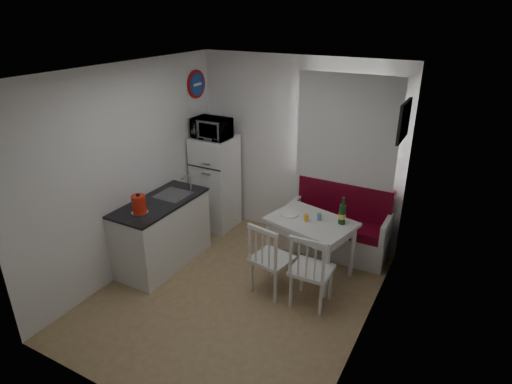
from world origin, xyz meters
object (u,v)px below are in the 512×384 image
chair_left (268,253)px  wine_bottle (343,211)px  kettle (139,204)px  bench (338,231)px  fridge (216,182)px  kitchen_counter (163,232)px  microwave (212,128)px  dining_table (311,227)px  chair_right (309,264)px

chair_left → wine_bottle: 1.04m
wine_bottle → kettle: bearing=-150.2°
wine_bottle → bench: bearing=109.3°
bench → fridge: 1.97m
chair_left → wine_bottle: (0.60, 0.77, 0.36)m
wine_bottle → kitchen_counter: bearing=-159.8°
microwave → dining_table: bearing=-15.9°
bench → fridge: (-1.93, -0.11, 0.39)m
dining_table → kettle: (-1.74, -1.10, 0.36)m
wine_bottle → chair_left: bearing=-128.1°
dining_table → chair_left: bearing=-97.1°
kitchen_counter → wine_bottle: size_ratio=3.83×
microwave → wine_bottle: bearing=-10.8°
chair_left → chair_right: (0.50, -0.00, 0.01)m
bench → microwave: bearing=-175.2°
fridge → wine_bottle: bearing=-12.1°
chair_right → bench: bearing=93.0°
kitchen_counter → chair_right: (2.04, 0.02, 0.12)m
chair_right → fridge: bearing=147.7°
kettle → bench: bearing=43.0°
kettle → microwave: bearing=91.1°
chair_right → microwave: microwave is taller
dining_table → microwave: 2.05m
microwave → kettle: microwave is taller
chair_right → fridge: size_ratio=0.35×
chair_left → microwave: bearing=153.0°
fridge → kettle: fridge is taller
wine_bottle → microwave: bearing=169.2°
chair_right → wine_bottle: 0.85m
microwave → wine_bottle: size_ratio=1.52×
kitchen_counter → dining_table: (1.79, 0.69, 0.21)m
bench → chair_right: bench is taller
chair_left → microwave: 2.17m
kettle → wine_bottle: size_ratio=0.77×
bench → chair_right: size_ratio=2.74×
chair_left → chair_right: size_ratio=1.00×
bench → microwave: 2.30m
bench → kettle: size_ratio=5.18×
kitchen_counter → chair_right: 2.05m
wine_bottle → fridge: bearing=167.9°
chair_right → dining_table: bearing=109.4°
kettle → wine_bottle: 2.41m
bench → chair_left: (-0.40, -1.33, 0.25)m
bench → wine_bottle: 0.85m
microwave → wine_bottle: microwave is taller
kitchen_counter → microwave: microwave is taller
kitchen_counter → wine_bottle: (2.14, 0.79, 0.47)m
chair_left → fridge: bearing=151.8°
bench → microwave: microwave is taller
chair_left → kettle: 1.62m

